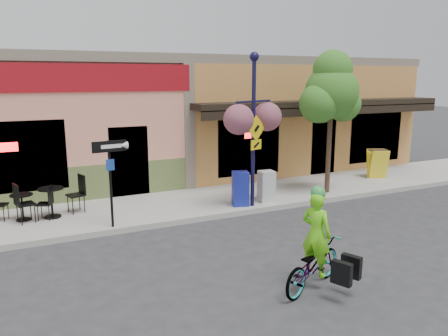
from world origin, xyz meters
name	(u,v)px	position (x,y,z in m)	size (l,w,h in m)	color
ground	(270,218)	(0.00, 0.00, 0.00)	(90.00, 90.00, 0.00)	#2D2D30
sidewalk	(237,197)	(0.00, 2.00, 0.07)	(24.00, 3.00, 0.15)	#9E9B93
curb	(260,210)	(0.00, 0.55, 0.07)	(24.00, 0.12, 0.15)	#A8A59E
building	(177,115)	(0.00, 7.50, 2.25)	(18.20, 8.20, 4.50)	#E88F72
bicycle	(313,264)	(-1.42, -3.80, 0.45)	(0.60, 1.73, 0.91)	maroon
cyclist_rider	(316,247)	(-1.37, -3.80, 0.78)	(0.57, 0.37, 1.55)	#67DF17
lamp_post	(253,131)	(-0.12, 0.78, 2.30)	(1.37, 0.55, 4.29)	#14133C
one_way_sign	(111,184)	(-4.10, 0.68, 1.22)	(0.82, 0.18, 2.15)	black
cafe_set_left	(22,203)	(-6.08, 2.18, 0.60)	(1.49, 0.75, 0.90)	black
cafe_set_right	(51,198)	(-5.38, 2.10, 0.67)	(1.73, 0.87, 1.04)	black
newspaper_box_blue	(240,189)	(-0.41, 0.96, 0.64)	(0.44, 0.40, 0.99)	navy
newspaper_box_grey	(266,186)	(0.47, 0.99, 0.61)	(0.43, 0.39, 0.92)	beige
street_tree	(330,122)	(2.78, 1.09, 2.40)	(1.75, 1.75, 4.49)	#3D7A26
sandwich_board	(379,165)	(5.65, 1.76, 0.68)	(0.63, 0.46, 1.05)	yellow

